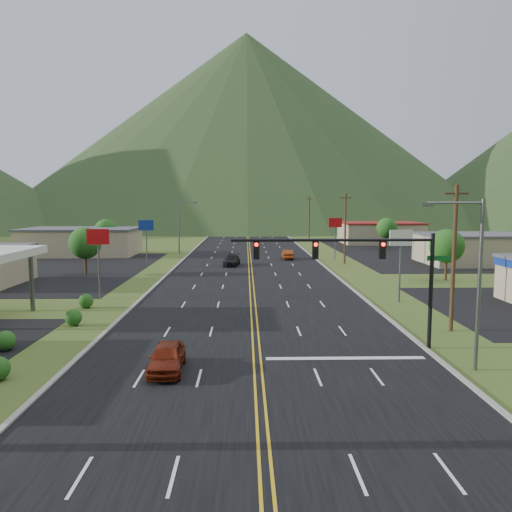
{
  "coord_description": "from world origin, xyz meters",
  "views": [
    {
      "loc": [
        -0.65,
        -15.3,
        8.87
      ],
      "look_at": [
        0.21,
        24.61,
        4.5
      ],
      "focal_mm": 35.0,
      "sensor_mm": 36.0,
      "label": 1
    }
  ],
  "objects_px": {
    "car_red_near": "(167,358)",
    "car_red_far": "(288,255)",
    "streetlight_east": "(474,273)",
    "traffic_signal": "(365,261)",
    "streetlight_west": "(181,223)",
    "car_dark_mid": "(232,261)"
  },
  "relations": [
    {
      "from": "streetlight_east",
      "to": "car_dark_mid",
      "type": "height_order",
      "value": "streetlight_east"
    },
    {
      "from": "streetlight_east",
      "to": "car_red_far",
      "type": "relative_size",
      "value": 2.06
    },
    {
      "from": "traffic_signal",
      "to": "streetlight_west",
      "type": "height_order",
      "value": "streetlight_west"
    },
    {
      "from": "car_red_near",
      "to": "car_red_far",
      "type": "relative_size",
      "value": 0.99
    },
    {
      "from": "traffic_signal",
      "to": "car_red_near",
      "type": "relative_size",
      "value": 3.04
    },
    {
      "from": "car_dark_mid",
      "to": "car_red_far",
      "type": "xyz_separation_m",
      "value": [
        8.39,
        7.68,
        0.01
      ]
    },
    {
      "from": "streetlight_west",
      "to": "car_red_far",
      "type": "distance_m",
      "value": 20.2
    },
    {
      "from": "streetlight_east",
      "to": "car_red_far",
      "type": "bearing_deg",
      "value": 95.96
    },
    {
      "from": "car_red_far",
      "to": "car_dark_mid",
      "type": "bearing_deg",
      "value": 41.27
    },
    {
      "from": "car_red_near",
      "to": "car_red_far",
      "type": "height_order",
      "value": "car_red_near"
    },
    {
      "from": "car_red_near",
      "to": "car_red_far",
      "type": "distance_m",
      "value": 52.04
    },
    {
      "from": "streetlight_west",
      "to": "car_dark_mid",
      "type": "xyz_separation_m",
      "value": [
        9.15,
        -16.66,
        -4.47
      ]
    },
    {
      "from": "car_dark_mid",
      "to": "car_red_far",
      "type": "distance_m",
      "value": 11.37
    },
    {
      "from": "streetlight_west",
      "to": "car_dark_mid",
      "type": "bearing_deg",
      "value": -61.23
    },
    {
      "from": "streetlight_east",
      "to": "car_red_near",
      "type": "relative_size",
      "value": 2.09
    },
    {
      "from": "streetlight_east",
      "to": "car_dark_mid",
      "type": "xyz_separation_m",
      "value": [
        -13.71,
        43.34,
        -4.47
      ]
    },
    {
      "from": "car_red_near",
      "to": "car_dark_mid",
      "type": "distance_m",
      "value": 43.33
    },
    {
      "from": "car_red_near",
      "to": "car_red_far",
      "type": "bearing_deg",
      "value": 76.52
    },
    {
      "from": "streetlight_east",
      "to": "traffic_signal",
      "type": "bearing_deg",
      "value": 139.61
    },
    {
      "from": "streetlight_east",
      "to": "car_red_near",
      "type": "bearing_deg",
      "value": 179.75
    },
    {
      "from": "streetlight_west",
      "to": "streetlight_east",
      "type": "bearing_deg",
      "value": -69.14
    },
    {
      "from": "car_dark_mid",
      "to": "car_red_far",
      "type": "relative_size",
      "value": 1.12
    }
  ]
}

